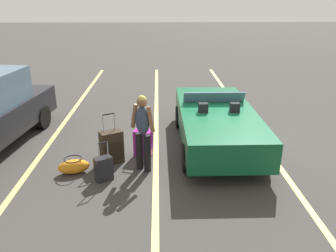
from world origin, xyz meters
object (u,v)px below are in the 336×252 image
at_px(suitcase_medium_bright, 143,143).
at_px(suitcase_small_carryon, 104,169).
at_px(suitcase_large_black, 112,147).
at_px(traveler_person, 143,129).
at_px(duffel_bag, 74,166).
at_px(convertible_car, 215,120).

height_order(suitcase_medium_bright, suitcase_small_carryon, suitcase_medium_bright).
xyz_separation_m(suitcase_large_black, traveler_person, (-0.36, -0.71, 0.56)).
distance_m(suitcase_large_black, suitcase_small_carryon, 0.78).
bearing_deg(duffel_bag, suitcase_large_black, -57.43).
xyz_separation_m(suitcase_small_carryon, traveler_person, (0.41, -0.78, 0.67)).
bearing_deg(suitcase_large_black, duffel_bag, -84.82).
relative_size(suitcase_large_black, duffel_bag, 1.63).
bearing_deg(convertible_car, suitcase_small_carryon, 125.67).
xyz_separation_m(convertible_car, suitcase_large_black, (-1.05, 2.45, -0.22)).
distance_m(convertible_car, suitcase_small_carryon, 3.13).
bearing_deg(duffel_bag, traveler_person, -85.44).
bearing_deg(duffel_bag, convertible_car, -64.43).
bearing_deg(traveler_person, suitcase_large_black, 96.56).
distance_m(convertible_car, traveler_person, 2.26).
xyz_separation_m(duffel_bag, traveler_person, (0.12, -1.46, 0.77)).
height_order(convertible_car, suitcase_small_carryon, convertible_car).
bearing_deg(convertible_car, traveler_person, 128.96).
height_order(suitcase_large_black, traveler_person, traveler_person).
xyz_separation_m(suitcase_large_black, suitcase_medium_bright, (0.32, -0.68, -0.06)).
xyz_separation_m(suitcase_medium_bright, suitcase_small_carryon, (-1.09, 0.75, -0.06)).
xyz_separation_m(convertible_car, suitcase_medium_bright, (-0.73, 1.77, -0.28)).
bearing_deg(suitcase_medium_bright, suitcase_large_black, -47.77).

